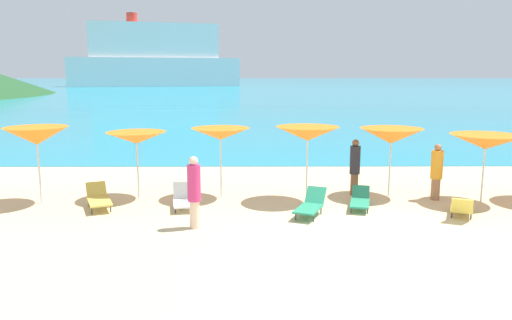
{
  "coord_description": "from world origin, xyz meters",
  "views": [
    {
      "loc": [
        -2.86,
        -11.54,
        3.95
      ],
      "look_at": [
        -2.78,
        4.04,
        1.2
      ],
      "focal_mm": 34.33,
      "sensor_mm": 36.0,
      "label": 1
    }
  ],
  "objects_px": {
    "lounge_chair_7": "(360,200)",
    "beachgoer_3": "(194,190)",
    "beachgoer_0": "(355,166)",
    "beachgoer_1": "(437,171)",
    "umbrella_6": "(486,142)",
    "lounge_chair_3": "(311,205)",
    "umbrella_3": "(220,134)",
    "lounge_chair_1": "(183,199)",
    "lounge_chair_0": "(98,198)",
    "umbrella_4": "(307,134)",
    "cruise_ship": "(155,59)",
    "umbrella_1": "(37,136)",
    "umbrella_2": "(136,138)",
    "umbrella_5": "(391,136)",
    "lounge_chair_5": "(462,207)"
  },
  "relations": [
    {
      "from": "umbrella_6",
      "to": "beachgoer_0",
      "type": "height_order",
      "value": "umbrella_6"
    },
    {
      "from": "lounge_chair_1",
      "to": "umbrella_1",
      "type": "bearing_deg",
      "value": 162.51
    },
    {
      "from": "beachgoer_1",
      "to": "beachgoer_3",
      "type": "height_order",
      "value": "beachgoer_3"
    },
    {
      "from": "lounge_chair_0",
      "to": "beachgoer_3",
      "type": "relative_size",
      "value": 0.93
    },
    {
      "from": "lounge_chair_7",
      "to": "beachgoer_3",
      "type": "xyz_separation_m",
      "value": [
        -4.7,
        -1.88,
        0.75
      ]
    },
    {
      "from": "umbrella_6",
      "to": "beachgoer_1",
      "type": "xyz_separation_m",
      "value": [
        -1.33,
        0.31,
        -0.95
      ]
    },
    {
      "from": "umbrella_6",
      "to": "umbrella_4",
      "type": "bearing_deg",
      "value": 177.87
    },
    {
      "from": "umbrella_2",
      "to": "beachgoer_3",
      "type": "distance_m",
      "value": 3.9
    },
    {
      "from": "umbrella_4",
      "to": "lounge_chair_0",
      "type": "bearing_deg",
      "value": -172.91
    },
    {
      "from": "umbrella_4",
      "to": "beachgoer_3",
      "type": "xyz_separation_m",
      "value": [
        -3.19,
        -2.76,
        -1.12
      ]
    },
    {
      "from": "beachgoer_0",
      "to": "beachgoer_1",
      "type": "relative_size",
      "value": 1.03
    },
    {
      "from": "lounge_chair_7",
      "to": "beachgoer_3",
      "type": "relative_size",
      "value": 0.84
    },
    {
      "from": "cruise_ship",
      "to": "umbrella_3",
      "type": "bearing_deg",
      "value": -92.35
    },
    {
      "from": "umbrella_5",
      "to": "umbrella_2",
      "type": "bearing_deg",
      "value": -178.23
    },
    {
      "from": "umbrella_1",
      "to": "lounge_chair_5",
      "type": "relative_size",
      "value": 1.42
    },
    {
      "from": "lounge_chair_0",
      "to": "beachgoer_0",
      "type": "bearing_deg",
      "value": -12.28
    },
    {
      "from": "lounge_chair_0",
      "to": "beachgoer_1",
      "type": "bearing_deg",
      "value": -18.33
    },
    {
      "from": "umbrella_2",
      "to": "umbrella_5",
      "type": "distance_m",
      "value": 8.13
    },
    {
      "from": "lounge_chair_0",
      "to": "lounge_chair_7",
      "type": "height_order",
      "value": "lounge_chair_0"
    },
    {
      "from": "umbrella_3",
      "to": "lounge_chair_1",
      "type": "relative_size",
      "value": 1.66
    },
    {
      "from": "umbrella_2",
      "to": "lounge_chair_0",
      "type": "height_order",
      "value": "umbrella_2"
    },
    {
      "from": "umbrella_1",
      "to": "lounge_chair_1",
      "type": "xyz_separation_m",
      "value": [
        4.46,
        -0.55,
        -1.82
      ]
    },
    {
      "from": "umbrella_3",
      "to": "umbrella_5",
      "type": "xyz_separation_m",
      "value": [
        5.48,
        0.15,
        -0.09
      ]
    },
    {
      "from": "umbrella_1",
      "to": "umbrella_5",
      "type": "distance_m",
      "value": 11.02
    },
    {
      "from": "umbrella_6",
      "to": "lounge_chair_3",
      "type": "xyz_separation_m",
      "value": [
        -5.49,
        -1.43,
        -1.58
      ]
    },
    {
      "from": "beachgoer_1",
      "to": "umbrella_4",
      "type": "bearing_deg",
      "value": -20.75
    },
    {
      "from": "lounge_chair_0",
      "to": "lounge_chair_5",
      "type": "bearing_deg",
      "value": -28.55
    },
    {
      "from": "lounge_chair_3",
      "to": "beachgoer_1",
      "type": "relative_size",
      "value": 0.9
    },
    {
      "from": "umbrella_4",
      "to": "lounge_chair_3",
      "type": "height_order",
      "value": "umbrella_4"
    },
    {
      "from": "umbrella_3",
      "to": "lounge_chair_1",
      "type": "bearing_deg",
      "value": -129.09
    },
    {
      "from": "lounge_chair_1",
      "to": "beachgoer_0",
      "type": "bearing_deg",
      "value": 5.98
    },
    {
      "from": "lounge_chair_3",
      "to": "cruise_ship",
      "type": "height_order",
      "value": "cruise_ship"
    },
    {
      "from": "lounge_chair_0",
      "to": "cruise_ship",
      "type": "xyz_separation_m",
      "value": [
        -27.15,
        146.62,
        8.47
      ]
    },
    {
      "from": "beachgoer_0",
      "to": "umbrella_4",
      "type": "bearing_deg",
      "value": 177.74
    },
    {
      "from": "umbrella_2",
      "to": "lounge_chair_7",
      "type": "relative_size",
      "value": 1.35
    },
    {
      "from": "umbrella_1",
      "to": "beachgoer_3",
      "type": "distance_m",
      "value": 5.7
    },
    {
      "from": "umbrella_4",
      "to": "cruise_ship",
      "type": "height_order",
      "value": "cruise_ship"
    },
    {
      "from": "lounge_chair_3",
      "to": "beachgoer_3",
      "type": "xyz_separation_m",
      "value": [
        -3.14,
        -1.13,
        0.69
      ]
    },
    {
      "from": "umbrella_3",
      "to": "lounge_chair_0",
      "type": "distance_m",
      "value": 4.18
    },
    {
      "from": "beachgoer_1",
      "to": "lounge_chair_5",
      "type": "bearing_deg",
      "value": 69.68
    },
    {
      "from": "lounge_chair_3",
      "to": "beachgoer_1",
      "type": "height_order",
      "value": "beachgoer_1"
    },
    {
      "from": "umbrella_5",
      "to": "umbrella_4",
      "type": "bearing_deg",
      "value": -167.82
    },
    {
      "from": "cruise_ship",
      "to": "lounge_chair_7",
      "type": "bearing_deg",
      "value": -90.89
    },
    {
      "from": "umbrella_5",
      "to": "lounge_chair_1",
      "type": "distance_m",
      "value": 6.9
    },
    {
      "from": "lounge_chair_1",
      "to": "lounge_chair_3",
      "type": "xyz_separation_m",
      "value": [
        3.71,
        -0.78,
        0.04
      ]
    },
    {
      "from": "umbrella_2",
      "to": "lounge_chair_7",
      "type": "distance_m",
      "value": 7.18
    },
    {
      "from": "umbrella_4",
      "to": "lounge_chair_1",
      "type": "bearing_deg",
      "value": -167.33
    },
    {
      "from": "umbrella_1",
      "to": "beachgoer_0",
      "type": "relative_size",
      "value": 1.28
    },
    {
      "from": "umbrella_4",
      "to": "beachgoer_0",
      "type": "distance_m",
      "value": 2.15
    },
    {
      "from": "umbrella_5",
      "to": "lounge_chair_5",
      "type": "distance_m",
      "value": 3.23
    }
  ]
}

